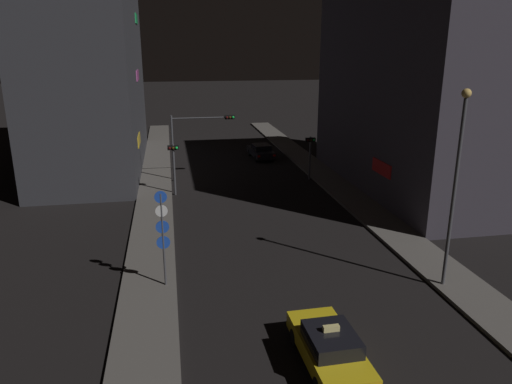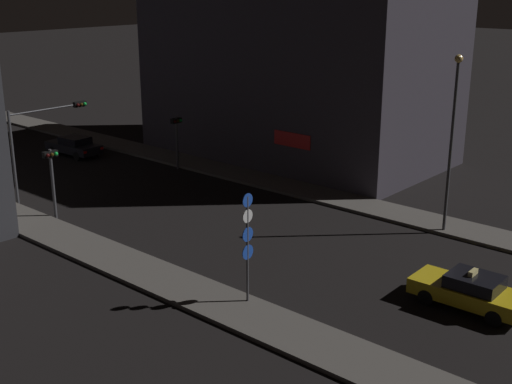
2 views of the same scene
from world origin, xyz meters
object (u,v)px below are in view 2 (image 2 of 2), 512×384
(traffic_light_left_kerb, at_px, (52,170))
(sign_pole_left, at_px, (248,240))
(street_lamp_near_block, at_px, (452,130))
(traffic_light_right_kerb, at_px, (177,132))
(far_car, at_px, (74,146))
(traffic_light_overhead, at_px, (42,131))
(taxi, at_px, (470,291))

(traffic_light_left_kerb, relative_size, sign_pole_left, 0.86)
(street_lamp_near_block, bearing_deg, traffic_light_right_kerb, 92.12)
(traffic_light_right_kerb, relative_size, street_lamp_near_block, 0.41)
(far_car, xyz_separation_m, traffic_light_overhead, (-6.55, -6.89, 3.18))
(far_car, distance_m, traffic_light_left_kerb, 13.86)
(taxi, relative_size, sign_pole_left, 1.01)
(traffic_light_right_kerb, height_order, sign_pole_left, sign_pole_left)
(far_car, height_order, traffic_light_right_kerb, traffic_light_right_kerb)
(traffic_light_left_kerb, bearing_deg, sign_pole_left, -92.86)
(traffic_light_left_kerb, relative_size, traffic_light_right_kerb, 1.07)
(far_car, distance_m, traffic_light_right_kerb, 8.91)
(street_lamp_near_block, bearing_deg, far_car, 96.62)
(far_car, relative_size, traffic_light_overhead, 0.85)
(far_car, height_order, sign_pole_left, sign_pole_left)
(traffic_light_overhead, bearing_deg, traffic_light_left_kerb, -117.21)
(traffic_light_right_kerb, xyz_separation_m, street_lamp_near_block, (0.70, -19.01, 2.74))
(street_lamp_near_block, bearing_deg, sign_pole_left, 170.08)
(taxi, relative_size, traffic_light_left_kerb, 1.18)
(traffic_light_overhead, distance_m, traffic_light_left_kerb, 4.49)
(traffic_light_left_kerb, xyz_separation_m, sign_pole_left, (-0.72, -14.46, 0.04))
(traffic_light_overhead, distance_m, traffic_light_right_kerb, 9.24)
(traffic_light_left_kerb, xyz_separation_m, traffic_light_right_kerb, (11.00, 2.38, -0.15))
(traffic_light_overhead, relative_size, sign_pole_left, 1.21)
(street_lamp_near_block, bearing_deg, traffic_light_left_kerb, 125.13)
(far_car, bearing_deg, traffic_light_left_kerb, -128.47)
(sign_pole_left, relative_size, street_lamp_near_block, 0.51)
(far_car, relative_size, traffic_light_left_kerb, 1.20)
(taxi, bearing_deg, traffic_light_overhead, 96.35)
(traffic_light_overhead, xyz_separation_m, sign_pole_left, (-2.70, -18.31, -1.15))
(far_car, relative_size, street_lamp_near_block, 0.52)
(far_car, height_order, street_lamp_near_block, street_lamp_near_block)
(taxi, height_order, far_car, taxi)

